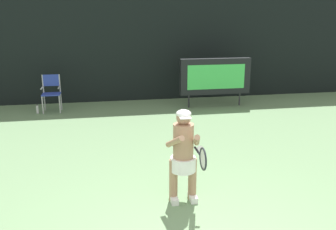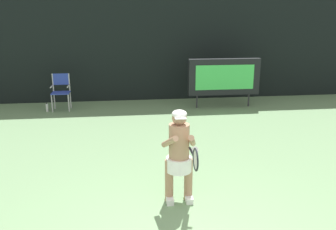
{
  "view_description": "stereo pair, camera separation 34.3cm",
  "coord_description": "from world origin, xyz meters",
  "px_view_note": "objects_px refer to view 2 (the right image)",
  "views": [
    {
      "loc": [
        -1.09,
        -3.41,
        2.83
      ],
      "look_at": [
        0.03,
        2.78,
        1.05
      ],
      "focal_mm": 38.72,
      "sensor_mm": 36.0,
      "label": 1
    },
    {
      "loc": [
        -0.75,
        -3.46,
        2.83
      ],
      "look_at": [
        0.03,
        2.78,
        1.05
      ],
      "focal_mm": 38.72,
      "sensor_mm": 36.0,
      "label": 2
    }
  ],
  "objects_px": {
    "umpire_chair": "(61,90)",
    "tennis_racket": "(195,159)",
    "tennis_player": "(179,153)",
    "water_bottle": "(47,108)",
    "scoreboard": "(224,77)"
  },
  "relations": [
    {
      "from": "scoreboard",
      "to": "tennis_player",
      "type": "distance_m",
      "value": 6.04
    },
    {
      "from": "water_bottle",
      "to": "tennis_racket",
      "type": "relative_size",
      "value": 0.44
    },
    {
      "from": "umpire_chair",
      "to": "water_bottle",
      "type": "relative_size",
      "value": 4.08
    },
    {
      "from": "umpire_chair",
      "to": "tennis_racket",
      "type": "height_order",
      "value": "tennis_racket"
    },
    {
      "from": "water_bottle",
      "to": "tennis_player",
      "type": "xyz_separation_m",
      "value": [
        3.08,
        -5.71,
        0.67
      ]
    },
    {
      "from": "umpire_chair",
      "to": "tennis_racket",
      "type": "bearing_deg",
      "value": -66.98
    },
    {
      "from": "tennis_racket",
      "to": "scoreboard",
      "type": "bearing_deg",
      "value": 58.55
    },
    {
      "from": "scoreboard",
      "to": "tennis_player",
      "type": "relative_size",
      "value": 1.5
    },
    {
      "from": "water_bottle",
      "to": "tennis_racket",
      "type": "height_order",
      "value": "tennis_racket"
    },
    {
      "from": "scoreboard",
      "to": "umpire_chair",
      "type": "height_order",
      "value": "scoreboard"
    },
    {
      "from": "scoreboard",
      "to": "water_bottle",
      "type": "distance_m",
      "value": 5.39
    },
    {
      "from": "umpire_chair",
      "to": "scoreboard",
      "type": "bearing_deg",
      "value": -3.45
    },
    {
      "from": "water_bottle",
      "to": "tennis_racket",
      "type": "bearing_deg",
      "value": -63.37
    },
    {
      "from": "water_bottle",
      "to": "tennis_player",
      "type": "height_order",
      "value": "tennis_player"
    },
    {
      "from": "umpire_chair",
      "to": "tennis_player",
      "type": "xyz_separation_m",
      "value": [
        2.67,
        -5.9,
        0.18
      ]
    }
  ]
}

